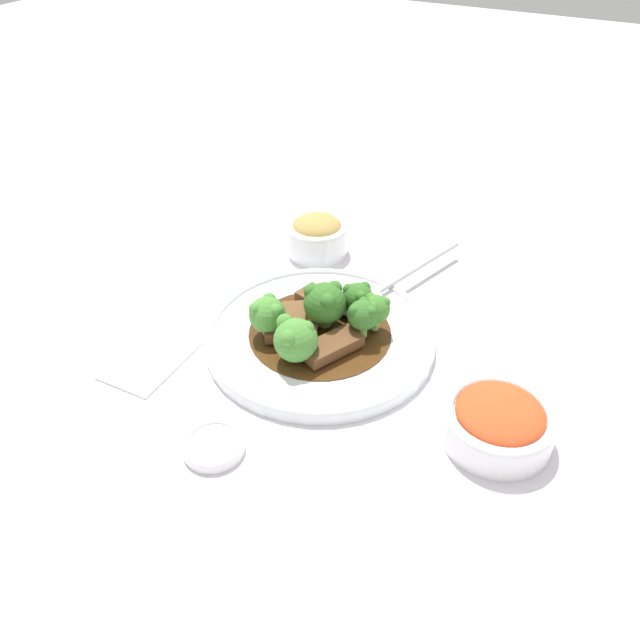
{
  "coord_description": "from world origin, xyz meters",
  "views": [
    {
      "loc": [
        0.53,
        0.28,
        0.5
      ],
      "look_at": [
        0.0,
        0.0,
        0.03
      ],
      "focal_mm": 35.0,
      "sensor_mm": 36.0,
      "label": 1
    }
  ],
  "objects_px": {
    "main_plate": "(320,335)",
    "serving_spoon": "(369,296)",
    "broccoli_floret_5": "(267,314)",
    "beef_strip_2": "(292,333)",
    "beef_strip_3": "(320,300)",
    "broccoli_floret_4": "(358,297)",
    "side_bowl_kimchi": "(498,421)",
    "broccoli_floret_0": "(376,309)",
    "broccoli_floret_1": "(324,302)",
    "beef_strip_0": "(331,346)",
    "broccoli_floret_3": "(292,338)",
    "side_bowl_appetizer": "(317,235)",
    "beef_strip_1": "(296,316)",
    "broccoli_floret_2": "(363,315)",
    "sauce_dish": "(214,445)"
  },
  "relations": [
    {
      "from": "main_plate",
      "to": "beef_strip_2",
      "type": "height_order",
      "value": "beef_strip_2"
    },
    {
      "from": "beef_strip_0",
      "to": "broccoli_floret_0",
      "type": "relative_size",
      "value": 1.74
    },
    {
      "from": "main_plate",
      "to": "broccoli_floret_0",
      "type": "distance_m",
      "value": 0.08
    },
    {
      "from": "beef_strip_1",
      "to": "serving_spoon",
      "type": "relative_size",
      "value": 0.24
    },
    {
      "from": "beef_strip_1",
      "to": "side_bowl_kimchi",
      "type": "height_order",
      "value": "side_bowl_kimchi"
    },
    {
      "from": "broccoli_floret_1",
      "to": "broccoli_floret_5",
      "type": "xyz_separation_m",
      "value": [
        0.05,
        -0.05,
        -0.0
      ]
    },
    {
      "from": "serving_spoon",
      "to": "side_bowl_kimchi",
      "type": "xyz_separation_m",
      "value": [
        0.14,
        0.21,
        -0.0
      ]
    },
    {
      "from": "beef_strip_0",
      "to": "beef_strip_2",
      "type": "relative_size",
      "value": 1.18
    },
    {
      "from": "beef_strip_2",
      "to": "serving_spoon",
      "type": "relative_size",
      "value": 0.28
    },
    {
      "from": "beef_strip_1",
      "to": "serving_spoon",
      "type": "xyz_separation_m",
      "value": [
        -0.08,
        0.06,
        -0.0
      ]
    },
    {
      "from": "beef_strip_1",
      "to": "broccoli_floret_3",
      "type": "height_order",
      "value": "broccoli_floret_3"
    },
    {
      "from": "beef_strip_0",
      "to": "broccoli_floret_5",
      "type": "relative_size",
      "value": 1.63
    },
    {
      "from": "broccoli_floret_2",
      "to": "side_bowl_appetizer",
      "type": "bearing_deg",
      "value": -138.43
    },
    {
      "from": "sauce_dish",
      "to": "broccoli_floret_1",
      "type": "bearing_deg",
      "value": 176.15
    },
    {
      "from": "main_plate",
      "to": "side_bowl_kimchi",
      "type": "relative_size",
      "value": 2.45
    },
    {
      "from": "serving_spoon",
      "to": "side_bowl_kimchi",
      "type": "bearing_deg",
      "value": 56.14
    },
    {
      "from": "beef_strip_0",
      "to": "beef_strip_3",
      "type": "relative_size",
      "value": 1.21
    },
    {
      "from": "broccoli_floret_0",
      "to": "broccoli_floret_4",
      "type": "distance_m",
      "value": 0.04
    },
    {
      "from": "beef_strip_0",
      "to": "side_bowl_appetizer",
      "type": "bearing_deg",
      "value": -148.24
    },
    {
      "from": "side_bowl_appetizer",
      "to": "sauce_dish",
      "type": "relative_size",
      "value": 1.43
    },
    {
      "from": "beef_strip_3",
      "to": "broccoli_floret_4",
      "type": "xyz_separation_m",
      "value": [
        -0.0,
        0.05,
        0.02
      ]
    },
    {
      "from": "beef_strip_0",
      "to": "serving_spoon",
      "type": "xyz_separation_m",
      "value": [
        -0.11,
        -0.0,
        -0.0
      ]
    },
    {
      "from": "side_bowl_appetizer",
      "to": "sauce_dish",
      "type": "bearing_deg",
      "value": 12.69
    },
    {
      "from": "broccoli_floret_0",
      "to": "broccoli_floret_1",
      "type": "height_order",
      "value": "broccoli_floret_1"
    },
    {
      "from": "beef_strip_1",
      "to": "side_bowl_appetizer",
      "type": "xyz_separation_m",
      "value": [
        -0.19,
        -0.07,
        0.0
      ]
    },
    {
      "from": "beef_strip_2",
      "to": "beef_strip_0",
      "type": "bearing_deg",
      "value": 90.37
    },
    {
      "from": "broccoli_floret_5",
      "to": "beef_strip_2",
      "type": "bearing_deg",
      "value": 99.74
    },
    {
      "from": "broccoli_floret_5",
      "to": "serving_spoon",
      "type": "height_order",
      "value": "broccoli_floret_5"
    },
    {
      "from": "beef_strip_2",
      "to": "beef_strip_3",
      "type": "distance_m",
      "value": 0.08
    },
    {
      "from": "broccoli_floret_3",
      "to": "beef_strip_3",
      "type": "bearing_deg",
      "value": -169.44
    },
    {
      "from": "beef_strip_3",
      "to": "broccoli_floret_0",
      "type": "distance_m",
      "value": 0.09
    },
    {
      "from": "broccoli_floret_0",
      "to": "broccoli_floret_1",
      "type": "xyz_separation_m",
      "value": [
        0.02,
        -0.06,
        0.0
      ]
    },
    {
      "from": "broccoli_floret_3",
      "to": "side_bowl_appetizer",
      "type": "relative_size",
      "value": 0.57
    },
    {
      "from": "beef_strip_0",
      "to": "side_bowl_appetizer",
      "type": "distance_m",
      "value": 0.25
    },
    {
      "from": "side_bowl_kimchi",
      "to": "side_bowl_appetizer",
      "type": "height_order",
      "value": "side_bowl_appetizer"
    },
    {
      "from": "beef_strip_1",
      "to": "broccoli_floret_2",
      "type": "bearing_deg",
      "value": 98.54
    },
    {
      "from": "beef_strip_2",
      "to": "broccoli_floret_2",
      "type": "xyz_separation_m",
      "value": [
        -0.04,
        0.07,
        0.02
      ]
    },
    {
      "from": "main_plate",
      "to": "serving_spoon",
      "type": "height_order",
      "value": "serving_spoon"
    },
    {
      "from": "beef_strip_2",
      "to": "broccoli_floret_2",
      "type": "bearing_deg",
      "value": 120.81
    },
    {
      "from": "broccoli_floret_1",
      "to": "serving_spoon",
      "type": "xyz_separation_m",
      "value": [
        -0.07,
        0.03,
        -0.03
      ]
    },
    {
      "from": "broccoli_floret_4",
      "to": "sauce_dish",
      "type": "bearing_deg",
      "value": -9.25
    },
    {
      "from": "broccoli_floret_0",
      "to": "side_bowl_appetizer",
      "type": "relative_size",
      "value": 0.51
    },
    {
      "from": "beef_strip_0",
      "to": "broccoli_floret_0",
      "type": "height_order",
      "value": "broccoli_floret_0"
    },
    {
      "from": "main_plate",
      "to": "beef_strip_3",
      "type": "distance_m",
      "value": 0.06
    },
    {
      "from": "side_bowl_kimchi",
      "to": "broccoli_floret_4",
      "type": "bearing_deg",
      "value": -116.67
    },
    {
      "from": "broccoli_floret_1",
      "to": "broccoli_floret_5",
      "type": "bearing_deg",
      "value": -48.14
    },
    {
      "from": "beef_strip_3",
      "to": "side_bowl_kimchi",
      "type": "relative_size",
      "value": 0.58
    },
    {
      "from": "broccoli_floret_0",
      "to": "side_bowl_kimchi",
      "type": "relative_size",
      "value": 0.4
    },
    {
      "from": "main_plate",
      "to": "side_bowl_kimchi",
      "type": "distance_m",
      "value": 0.24
    },
    {
      "from": "broccoli_floret_2",
      "to": "broccoli_floret_3",
      "type": "bearing_deg",
      "value": -36.7
    }
  ]
}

